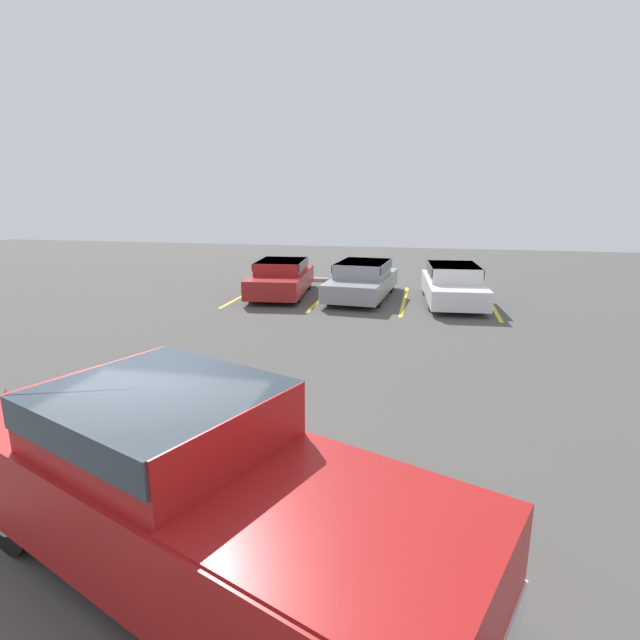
{
  "coord_description": "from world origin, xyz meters",
  "views": [
    {
      "loc": [
        3.19,
        -4.75,
        3.53
      ],
      "look_at": [
        1.09,
        5.07,
        1.0
      ],
      "focal_mm": 28.0,
      "sensor_mm": 36.0,
      "label": 1
    }
  ],
  "objects": [
    {
      "name": "ground_plane",
      "position": [
        0.0,
        0.0,
        0.0
      ],
      "size": [
        60.0,
        60.0,
        0.0
      ],
      "primitive_type": "plane",
      "color": "#4C4947"
    },
    {
      "name": "stall_stripe_a",
      "position": [
        -3.19,
        12.22,
        0.0
      ],
      "size": [
        0.12,
        4.97,
        0.01
      ],
      "primitive_type": "cube",
      "color": "yellow",
      "rests_on": "ground_plane"
    },
    {
      "name": "stall_stripe_b",
      "position": [
        -0.33,
        12.22,
        0.0
      ],
      "size": [
        0.12,
        4.97,
        0.01
      ],
      "primitive_type": "cube",
      "color": "yellow",
      "rests_on": "ground_plane"
    },
    {
      "name": "stall_stripe_c",
      "position": [
        2.52,
        12.22,
        0.0
      ],
      "size": [
        0.12,
        4.97,
        0.01
      ],
      "primitive_type": "cube",
      "color": "yellow",
      "rests_on": "ground_plane"
    },
    {
      "name": "stall_stripe_d",
      "position": [
        5.38,
        12.22,
        0.0
      ],
      "size": [
        0.12,
        4.97,
        0.01
      ],
      "primitive_type": "cube",
      "color": "yellow",
      "rests_on": "ground_plane"
    },
    {
      "name": "pickup_truck",
      "position": [
        1.11,
        -0.96,
        0.9
      ],
      "size": [
        6.02,
        3.97,
        1.8
      ],
      "rotation": [
        0.0,
        0.0,
        -0.39
      ],
      "color": "#A51919",
      "rests_on": "ground_plane"
    },
    {
      "name": "parked_sedan_a",
      "position": [
        -1.87,
        12.32,
        0.66
      ],
      "size": [
        2.19,
        4.39,
        1.25
      ],
      "rotation": [
        0.0,
        0.0,
        -1.48
      ],
      "color": "maroon",
      "rests_on": "ground_plane"
    },
    {
      "name": "parked_sedan_b",
      "position": [
        1.04,
        12.48,
        0.67
      ],
      "size": [
        2.19,
        4.68,
        1.26
      ],
      "rotation": [
        0.0,
        0.0,
        -1.66
      ],
      "color": "gray",
      "rests_on": "ground_plane"
    },
    {
      "name": "parked_sedan_c",
      "position": [
        4.1,
        12.2,
        0.68
      ],
      "size": [
        2.09,
        4.58,
        1.28
      ],
      "rotation": [
        0.0,
        0.0,
        -1.49
      ],
      "color": "silver",
      "rests_on": "ground_plane"
    },
    {
      "name": "traffic_cone",
      "position": [
        -3.28,
        1.48,
        0.24
      ],
      "size": [
        0.5,
        0.5,
        0.53
      ],
      "color": "black",
      "rests_on": "ground_plane"
    },
    {
      "name": "wheel_stop_curb",
      "position": [
        -1.74,
        15.45,
        0.07
      ],
      "size": [
        1.9,
        0.2,
        0.14
      ],
      "primitive_type": "cube",
      "color": "#B7B2A8",
      "rests_on": "ground_plane"
    }
  ]
}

